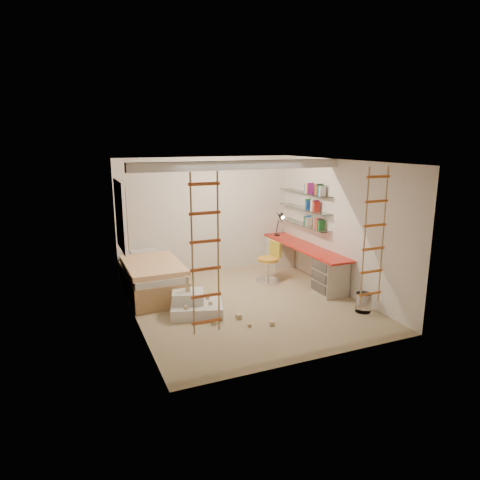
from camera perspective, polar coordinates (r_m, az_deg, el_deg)
name	(u,v)px	position (r m, az deg, el deg)	size (l,w,h in m)	color
floor	(246,304)	(8.00, 0.85, -8.50)	(4.50, 4.50, 0.00)	tan
ceiling_beam	(240,165)	(7.72, 0.00, 9.95)	(4.00, 0.18, 0.16)	white
window_frame	(121,216)	(8.48, -15.63, 3.15)	(0.06, 1.15, 1.35)	white
window_blind	(123,215)	(8.49, -15.37, 3.18)	(0.02, 1.00, 1.20)	#4C2D1E
rope_ladder_left	(205,255)	(5.51, -4.63, -2.05)	(0.41, 0.04, 2.13)	#C74822
rope_ladder_right	(374,237)	(6.82, 17.42, 0.37)	(0.41, 0.04, 2.13)	orange
waste_bin	(363,303)	(7.90, 16.13, -8.02)	(0.27, 0.27, 0.34)	white
desk	(303,261)	(9.35, 8.38, -2.79)	(0.56, 2.80, 0.75)	red
shelves	(304,209)	(9.42, 8.56, 4.15)	(0.25, 1.80, 0.71)	white
bed	(152,277)	(8.58, -11.63, -4.92)	(1.02, 2.00, 0.69)	#AD7F51
task_lamp	(281,220)	(9.97, 5.44, 2.62)	(0.14, 0.36, 0.57)	black
swivel_chair	(269,267)	(9.11, 3.89, -3.67)	(0.59, 0.59, 0.86)	gold
play_platform	(194,305)	(7.57, -6.12, -8.64)	(1.04, 0.91, 0.39)	silver
toy_blocks	(213,303)	(7.35, -3.63, -8.41)	(1.30, 1.15, 0.66)	#CCB284
books	(304,203)	(9.40, 8.58, 4.85)	(0.14, 0.70, 0.92)	#1E722D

